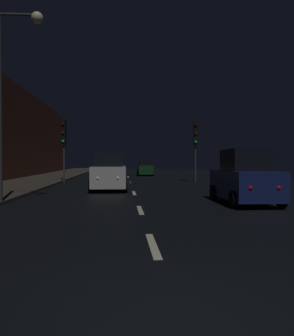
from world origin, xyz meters
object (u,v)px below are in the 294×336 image
at_px(traffic_light_far_right, 196,138).
at_px(car_parked_right_near, 245,179).
at_px(car_distant_taillights, 145,168).
at_px(car_approaching_headlights, 109,172).
at_px(streetlamp_overhead, 12,77).
at_px(traffic_light_far_left, 64,138).

bearing_deg(traffic_light_far_right, car_parked_right_near, 1.01).
relative_size(traffic_light_far_right, car_distant_taillights, 1.26).
relative_size(car_approaching_headlights, car_distant_taillights, 1.19).
bearing_deg(streetlamp_overhead, car_approaching_headlights, 62.91).
bearing_deg(streetlamp_overhead, car_distant_taillights, 75.50).
distance_m(streetlamp_overhead, car_approaching_headlights, 8.39).
bearing_deg(traffic_light_far_left, car_distant_taillights, 162.00).
distance_m(car_approaching_headlights, car_distant_taillights, 19.25).
relative_size(traffic_light_far_left, car_approaching_headlights, 1.07).
bearing_deg(car_parked_right_near, traffic_light_far_left, 33.05).
xyz_separation_m(traffic_light_far_right, car_approaching_headlights, (-6.33, -7.06, -2.34)).
height_order(traffic_light_far_right, car_distant_taillights, traffic_light_far_right).
height_order(car_approaching_headlights, car_parked_right_near, car_approaching_headlights).
distance_m(traffic_light_far_left, car_parked_right_near, 17.02).
relative_size(car_distant_taillights, car_parked_right_near, 0.87).
height_order(streetlamp_overhead, car_parked_right_near, streetlamp_overhead).
bearing_deg(streetlamp_overhead, traffic_light_far_right, 54.64).
distance_m(traffic_light_far_left, traffic_light_far_right, 10.00).
xyz_separation_m(traffic_light_far_left, streetlamp_overhead, (0.26, -14.05, 1.44)).
height_order(traffic_light_far_right, streetlamp_overhead, streetlamp_overhead).
bearing_deg(car_distant_taillights, traffic_light_far_right, -165.40).
height_order(traffic_light_far_left, car_distant_taillights, traffic_light_far_left).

